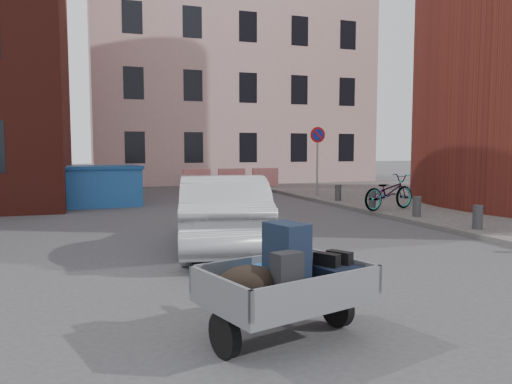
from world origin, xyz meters
name	(u,v)px	position (x,y,z in m)	size (l,w,h in m)	color
ground	(242,266)	(0.00, 0.00, 0.00)	(120.00, 120.00, 0.00)	#38383A
building_pink	(228,65)	(6.00, 22.00, 7.00)	(16.00, 8.00, 14.00)	#CB9F9C
no_parking_sign	(318,147)	(6.00, 9.48, 2.01)	(0.60, 0.09, 2.65)	gray
bollards	(417,207)	(6.00, 3.40, 0.40)	(0.22, 9.02, 0.55)	#3A3A3D
barriers	(232,179)	(4.20, 15.00, 0.50)	(4.70, 0.18, 1.00)	red
trailer	(285,282)	(-0.55, -3.22, 0.61)	(1.84, 1.96, 1.20)	black
dumpster	(91,186)	(-2.23, 9.84, 0.69)	(3.37, 1.90, 1.37)	#21569D
silver_car	(222,212)	(0.07, 1.50, 0.72)	(1.53, 4.38, 1.44)	#9C9EA3
bicycle	(389,192)	(6.20, 5.02, 0.65)	(0.70, 2.01, 1.06)	black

